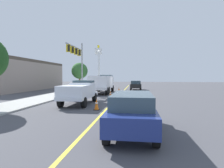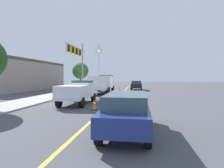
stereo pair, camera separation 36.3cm
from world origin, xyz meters
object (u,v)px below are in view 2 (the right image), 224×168
(service_pickup_truck, at_px, (78,91))
(traffic_cone_mid_rear, at_px, (119,89))
(passing_minivan, at_px, (136,85))
(traffic_cone_mid_front, at_px, (110,94))
(trailing_sedan, at_px, (126,110))
(utility_bucket_truck, at_px, (103,82))
(traffic_signal_mast, at_px, (78,57))
(traffic_cone_leading, at_px, (94,104))

(service_pickup_truck, xyz_separation_m, traffic_cone_mid_rear, (15.27, -1.80, -0.78))
(passing_minivan, xyz_separation_m, traffic_cone_mid_front, (-12.22, 2.72, -0.62))
(trailing_sedan, bearing_deg, traffic_cone_mid_rear, 7.80)
(trailing_sedan, relative_size, traffic_cone_mid_front, 6.78)
(passing_minivan, relative_size, trailing_sedan, 1.00)
(utility_bucket_truck, height_order, service_pickup_truck, utility_bucket_truck)
(utility_bucket_truck, distance_m, traffic_cone_mid_front, 5.63)
(passing_minivan, xyz_separation_m, trailing_sedan, (-26.04, -0.41, 0.00))
(passing_minivan, height_order, traffic_cone_mid_rear, passing_minivan)
(trailing_sedan, height_order, traffic_signal_mast, traffic_signal_mast)
(passing_minivan, distance_m, traffic_cone_leading, 21.09)
(service_pickup_truck, bearing_deg, traffic_cone_leading, -139.71)
(utility_bucket_truck, xyz_separation_m, traffic_signal_mast, (0.74, 4.02, 3.86))
(traffic_cone_mid_rear, height_order, traffic_signal_mast, traffic_signal_mast)
(traffic_cone_mid_front, bearing_deg, utility_bucket_truck, 21.46)
(utility_bucket_truck, relative_size, service_pickup_truck, 1.46)
(trailing_sedan, height_order, traffic_cone_leading, trailing_sedan)
(trailing_sedan, xyz_separation_m, traffic_cone_mid_rear, (22.91, 3.14, -0.63))
(trailing_sedan, distance_m, traffic_cone_mid_rear, 23.14)
(service_pickup_truck, height_order, traffic_cone_leading, service_pickup_truck)
(passing_minivan, relative_size, traffic_cone_mid_front, 6.78)
(service_pickup_truck, bearing_deg, traffic_cone_mid_rear, -6.73)
(passing_minivan, bearing_deg, traffic_cone_leading, 173.54)
(service_pickup_truck, relative_size, traffic_cone_leading, 6.86)
(traffic_cone_mid_rear, relative_size, traffic_signal_mast, 0.09)
(traffic_cone_leading, distance_m, traffic_signal_mast, 16.70)
(traffic_cone_mid_front, bearing_deg, traffic_cone_leading, -177.71)
(utility_bucket_truck, bearing_deg, traffic_cone_mid_rear, -26.59)
(traffic_cone_mid_front, relative_size, traffic_signal_mast, 0.09)
(passing_minivan, xyz_separation_m, traffic_cone_leading, (-20.94, 2.37, -0.57))
(utility_bucket_truck, bearing_deg, traffic_signal_mast, 79.56)
(utility_bucket_truck, height_order, traffic_signal_mast, traffic_signal_mast)
(trailing_sedan, bearing_deg, traffic_cone_leading, 28.63)
(trailing_sedan, bearing_deg, passing_minivan, 0.90)
(trailing_sedan, bearing_deg, service_pickup_truck, 32.89)
(service_pickup_truck, height_order, traffic_signal_mast, traffic_signal_mast)
(utility_bucket_truck, relative_size, traffic_cone_mid_rear, 11.86)
(trailing_sedan, xyz_separation_m, traffic_cone_leading, (5.09, 2.78, -0.57))
(service_pickup_truck, bearing_deg, traffic_signal_mast, 19.34)
(service_pickup_truck, height_order, traffic_cone_mid_rear, service_pickup_truck)
(utility_bucket_truck, xyz_separation_m, traffic_cone_leading, (-13.83, -2.36, -1.21))
(passing_minivan, bearing_deg, traffic_cone_mid_rear, 138.87)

